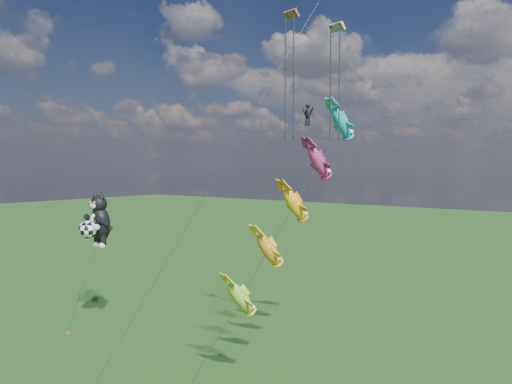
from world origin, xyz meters
The scene contains 3 objects.
cat_kite_rig centered at (1.57, 7.92, 9.36)m, with size 2.25×4.07×11.87m.
fish_windsock_rig centered at (20.34, 10.20, 11.50)m, with size 4.77×15.32×20.47m.
parafoil_rig centered at (20.96, 10.19, 18.96)m, with size 8.74×15.78×27.17m.
Camera 1 is at (38.37, -18.12, 14.13)m, focal length 35.00 mm.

